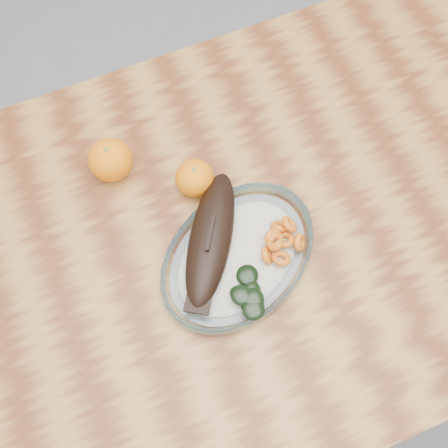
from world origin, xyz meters
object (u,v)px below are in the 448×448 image
object	(u,v)px
dining_table	(239,251)
orange_left	(110,160)
plated_meal	(237,255)
orange_right	(195,178)

from	to	relation	value
dining_table	orange_left	distance (m)	0.29
plated_meal	orange_right	xyz separation A→B (m)	(-0.01, 0.15, 0.01)
dining_table	plated_meal	world-z (taller)	plated_meal
orange_left	orange_right	bearing A→B (deg)	-34.82
dining_table	orange_right	world-z (taller)	orange_right
orange_left	orange_right	size ratio (longest dim) A/B	1.15
dining_table	plated_meal	distance (m)	0.13
plated_meal	orange_left	xyz separation A→B (m)	(-0.14, 0.24, 0.02)
plated_meal	orange_left	world-z (taller)	plated_meal
dining_table	orange_left	world-z (taller)	orange_left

